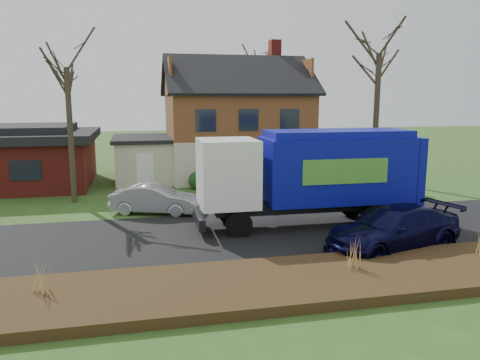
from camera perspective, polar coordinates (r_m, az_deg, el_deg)
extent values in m
plane|color=#2C4D19|center=(18.71, 2.37, -6.58)|extent=(120.00, 120.00, 0.00)
cube|color=black|center=(18.70, 2.37, -6.55)|extent=(80.00, 7.00, 0.02)
cube|color=black|center=(13.89, 8.08, -12.06)|extent=(80.00, 3.50, 0.30)
cube|color=beige|center=(32.26, -0.52, 2.94)|extent=(9.00, 7.50, 2.70)
cube|color=brown|center=(32.04, -0.53, 7.83)|extent=(9.00, 7.50, 2.80)
cube|color=maroon|center=(33.86, 4.25, 15.31)|extent=(0.70, 0.90, 1.60)
cube|color=beige|center=(31.09, -11.59, 2.37)|extent=(3.50, 5.50, 2.60)
cube|color=black|center=(30.94, -11.68, 4.98)|extent=(3.90, 5.90, 0.24)
cube|color=maroon|center=(31.46, -25.93, 1.83)|extent=(9.00, 7.50, 2.80)
cube|color=black|center=(31.30, -26.16, 4.82)|extent=(9.80, 8.20, 0.50)
cube|color=black|center=(31.27, -26.23, 5.64)|extent=(7.00, 6.00, 0.40)
cylinder|color=black|center=(18.17, -0.15, -5.38)|extent=(1.03, 0.36, 1.03)
cylinder|color=black|center=(20.14, -1.33, -3.84)|extent=(1.03, 0.36, 1.03)
cylinder|color=black|center=(20.02, 15.93, -4.32)|extent=(1.03, 0.36, 1.03)
cylinder|color=black|center=(21.83, 13.43, -3.02)|extent=(1.03, 0.36, 1.03)
cylinder|color=black|center=(20.64, 19.11, -4.06)|extent=(1.03, 0.36, 1.03)
cylinder|color=black|center=(22.40, 16.42, -2.83)|extent=(1.03, 0.36, 1.03)
cube|color=black|center=(19.99, 9.04, -3.11)|extent=(8.53, 1.32, 0.35)
cube|color=white|center=(18.73, -1.53, 0.91)|extent=(2.31, 2.51, 2.67)
cube|color=black|center=(18.55, -4.84, 1.25)|extent=(0.11, 2.18, 0.89)
cube|color=black|center=(18.94, -5.05, -4.69)|extent=(0.29, 2.48, 0.45)
cube|color=#0B0F8A|center=(20.05, 11.68, 1.31)|extent=(6.27, 2.57, 2.67)
cube|color=#0B0F8A|center=(19.89, 11.83, 5.55)|extent=(5.97, 2.27, 0.30)
cube|color=#0B0F8A|center=(21.53, 19.57, 1.26)|extent=(0.39, 2.53, 2.87)
cube|color=#499832|center=(18.84, 12.77, 1.02)|extent=(3.56, 0.09, 0.99)
cube|color=#499832|center=(21.13, 9.98, 2.08)|extent=(3.56, 0.09, 0.99)
imported|color=#AEB0B6|center=(22.15, -10.33, -2.30)|extent=(4.32, 2.71, 1.34)
imported|color=black|center=(17.50, 18.22, -5.66)|extent=(5.65, 3.45, 1.53)
cylinder|color=#3A3123|center=(25.16, -19.95, 5.03)|extent=(0.28, 0.28, 6.82)
cylinder|color=#3A2F22|center=(31.19, 16.25, 7.22)|extent=(0.37, 0.37, 8.04)
cylinder|color=#382E22|center=(41.73, 2.28, 8.39)|extent=(0.32, 0.32, 8.28)
cone|color=tan|center=(13.43, -23.15, -10.87)|extent=(0.04, 0.04, 0.88)
cone|color=tan|center=(13.46, -23.77, -10.87)|extent=(0.04, 0.04, 0.88)
cone|color=tan|center=(13.40, -22.52, -10.87)|extent=(0.04, 0.04, 0.88)
cone|color=tan|center=(13.54, -23.06, -10.70)|extent=(0.04, 0.04, 0.88)
cone|color=tan|center=(13.32, -23.24, -11.05)|extent=(0.04, 0.04, 0.88)
cone|color=tan|center=(14.47, 13.71, -8.62)|extent=(0.04, 0.04, 0.98)
cone|color=tan|center=(14.40, 13.15, -8.68)|extent=(0.04, 0.04, 0.98)
cone|color=tan|center=(14.54, 14.27, -8.55)|extent=(0.04, 0.04, 0.98)
cone|color=tan|center=(14.58, 13.50, -8.47)|extent=(0.04, 0.04, 0.98)
cone|color=tan|center=(14.36, 13.93, -8.77)|extent=(0.04, 0.04, 0.98)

